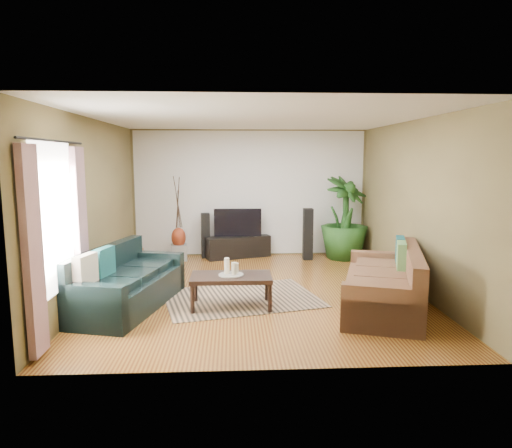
{
  "coord_description": "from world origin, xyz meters",
  "views": [
    {
      "loc": [
        -0.38,
        -7.05,
        2.11
      ],
      "look_at": [
        0.0,
        0.2,
        1.05
      ],
      "focal_mm": 32.0,
      "sensor_mm": 36.0,
      "label": 1
    }
  ],
  "objects": [
    {
      "name": "candle_tray",
      "position": [
        -0.4,
        -0.78,
        0.47
      ],
      "size": [
        0.35,
        0.35,
        0.02
      ],
      "primitive_type": "cylinder",
      "color": "gray",
      "rests_on": "coffee_table"
    },
    {
      "name": "speaker_right",
      "position": [
        1.19,
        2.22,
        0.53
      ],
      "size": [
        0.19,
        0.22,
        1.07
      ],
      "primitive_type": "cube",
      "rotation": [
        0.0,
        0.0,
        -0.01
      ],
      "color": "black",
      "rests_on": "floor"
    },
    {
      "name": "pedestal",
      "position": [
        -1.49,
        2.29,
        0.16
      ],
      "size": [
        0.36,
        0.36,
        0.33
      ],
      "primitive_type": "cube",
      "rotation": [
        0.0,
        0.0,
        0.13
      ],
      "color": "gray",
      "rests_on": "floor"
    },
    {
      "name": "candle_short",
      "position": [
        -0.33,
        -0.72,
        0.55
      ],
      "size": [
        0.07,
        0.07,
        0.14
      ],
      "primitive_type": "cylinder",
      "color": "white",
      "rests_on": "candle_tray"
    },
    {
      "name": "sofa_right",
      "position": [
        1.72,
        -0.93,
        0.42
      ],
      "size": [
        1.62,
        2.39,
        0.85
      ],
      "primitive_type": "cube",
      "rotation": [
        0.0,
        0.0,
        -1.88
      ],
      "color": "brown",
      "rests_on": "floor"
    },
    {
      "name": "side_table",
      "position": [
        -2.23,
        0.87,
        0.28
      ],
      "size": [
        0.65,
        0.65,
        0.56
      ],
      "primitive_type": "cube",
      "rotation": [
        0.0,
        0.0,
        0.3
      ],
      "color": "brown",
      "rests_on": "floor"
    },
    {
      "name": "curtain_far",
      "position": [
        -2.43,
        -0.85,
        1.15
      ],
      "size": [
        0.08,
        0.35,
        2.2
      ],
      "primitive_type": "cube",
      "color": "gray",
      "rests_on": "ground"
    },
    {
      "name": "candle_tall",
      "position": [
        -0.46,
        -0.75,
        0.59
      ],
      "size": [
        0.07,
        0.07,
        0.23
      ],
      "primitive_type": "cylinder",
      "color": "#F3E6CD",
      "rests_on": "candle_tray"
    },
    {
      "name": "backwall_panel",
      "position": [
        0.0,
        2.74,
        1.35
      ],
      "size": [
        4.9,
        0.0,
        4.9
      ],
      "primitive_type": "plane",
      "rotation": [
        1.57,
        0.0,
        0.0
      ],
      "color": "white",
      "rests_on": "ground"
    },
    {
      "name": "window_pane",
      "position": [
        -2.48,
        -1.6,
        1.4
      ],
      "size": [
        0.0,
        1.8,
        1.8
      ],
      "primitive_type": "plane",
      "rotation": [
        1.57,
        0.0,
        1.57
      ],
      "color": "white",
      "rests_on": "ground"
    },
    {
      "name": "television",
      "position": [
        -0.27,
        2.5,
        0.75
      ],
      "size": [
        1.0,
        0.05,
        0.59
      ],
      "primitive_type": "cube",
      "color": "black",
      "rests_on": "tv_stand"
    },
    {
      "name": "coffee_table",
      "position": [
        -0.4,
        -0.78,
        0.23
      ],
      "size": [
        1.14,
        0.63,
        0.46
      ],
      "primitive_type": "cube",
      "rotation": [
        0.0,
        0.0,
        -0.01
      ],
      "color": "black",
      "rests_on": "floor"
    },
    {
      "name": "wall_back",
      "position": [
        0.0,
        2.75,
        1.35
      ],
      "size": [
        5.0,
        0.0,
        5.0
      ],
      "primitive_type": "plane",
      "rotation": [
        1.57,
        0.0,
        0.0
      ],
      "color": "olive",
      "rests_on": "ground"
    },
    {
      "name": "vase",
      "position": [
        -1.49,
        2.29,
        0.47
      ],
      "size": [
        0.3,
        0.3,
        0.42
      ],
      "primitive_type": "ellipsoid",
      "color": "maroon",
      "rests_on": "pedestal"
    },
    {
      "name": "area_rug",
      "position": [
        -0.25,
        -0.39,
        0.01
      ],
      "size": [
        2.56,
        2.08,
        0.01
      ],
      "primitive_type": "cube",
      "rotation": [
        0.0,
        0.0,
        0.24
      ],
      "color": "#A1815F",
      "rests_on": "floor"
    },
    {
      "name": "floor",
      "position": [
        0.0,
        0.0,
        0.0
      ],
      "size": [
        5.5,
        5.5,
        0.0
      ],
      "primitive_type": "plane",
      "color": "olive",
      "rests_on": "ground"
    },
    {
      "name": "sofa_left",
      "position": [
        -1.86,
        -0.7,
        0.42
      ],
      "size": [
        1.39,
        2.26,
        0.85
      ],
      "primitive_type": "cube",
      "rotation": [
        0.0,
        0.0,
        1.32
      ],
      "color": "black",
      "rests_on": "floor"
    },
    {
      "name": "tv_stand",
      "position": [
        -0.27,
        2.5,
        0.23
      ],
      "size": [
        1.42,
        0.83,
        0.45
      ],
      "primitive_type": "cube",
      "rotation": [
        0.0,
        0.0,
        0.34
      ],
      "color": "black",
      "rests_on": "floor"
    },
    {
      "name": "plant_pot",
      "position": [
        1.96,
        2.28,
        0.12
      ],
      "size": [
        0.32,
        0.32,
        0.25
      ],
      "primitive_type": "cylinder",
      "color": "black",
      "rests_on": "floor"
    },
    {
      "name": "candle_mid",
      "position": [
        -0.36,
        -0.82,
        0.57
      ],
      "size": [
        0.07,
        0.07,
        0.18
      ],
      "primitive_type": "cylinder",
      "color": "beige",
      "rests_on": "candle_tray"
    },
    {
      "name": "wall_left",
      "position": [
        -2.5,
        0.0,
        1.35
      ],
      "size": [
        0.0,
        5.5,
        5.5
      ],
      "primitive_type": "plane",
      "rotation": [
        1.57,
        0.0,
        1.57
      ],
      "color": "olive",
      "rests_on": "ground"
    },
    {
      "name": "wall_front",
      "position": [
        0.0,
        -2.75,
        1.35
      ],
      "size": [
        5.0,
        0.0,
        5.0
      ],
      "primitive_type": "plane",
      "rotation": [
        -1.57,
        0.0,
        0.0
      ],
      "color": "olive",
      "rests_on": "ground"
    },
    {
      "name": "ceiling",
      "position": [
        0.0,
        0.0,
        2.7
      ],
      "size": [
        5.5,
        5.5,
        0.0
      ],
      "primitive_type": "plane",
      "rotation": [
        3.14,
        0.0,
        0.0
      ],
      "color": "white",
      "rests_on": "ground"
    },
    {
      "name": "potted_plant",
      "position": [
        1.96,
        2.28,
        0.86
      ],
      "size": [
        1.36,
        1.36,
        1.72
      ],
      "primitive_type": "imported",
      "rotation": [
        0.0,
        0.0,
        0.68
      ],
      "color": "#1B4517",
      "rests_on": "floor"
    },
    {
      "name": "speaker_left",
      "position": [
        -0.95,
        2.5,
        0.48
      ],
      "size": [
        0.2,
        0.22,
        0.95
      ],
      "primitive_type": "cube",
      "rotation": [
        0.0,
        0.0,
        0.16
      ],
      "color": "black",
      "rests_on": "floor"
    },
    {
      "name": "curtain_near",
      "position": [
        -2.43,
        -2.35,
        1.15
      ],
      "size": [
        0.08,
        0.35,
        2.2
      ],
      "primitive_type": "cube",
      "color": "gray",
      "rests_on": "ground"
    },
    {
      "name": "curtain_rod",
      "position": [
        -2.43,
        -1.6,
        2.3
      ],
      "size": [
        0.03,
        1.9,
        0.03
      ],
      "primitive_type": "cylinder",
      "rotation": [
        1.57,
        0.0,
        0.0
      ],
      "color": "black",
      "rests_on": "ground"
    },
    {
      "name": "wall_right",
      "position": [
        2.5,
        0.0,
        1.35
      ],
      "size": [
        0.0,
        5.5,
        5.5
      ],
      "primitive_type": "plane",
      "rotation": [
        1.57,
        0.0,
        -1.57
      ],
      "color": "olive",
      "rests_on": "ground"
    }
  ]
}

